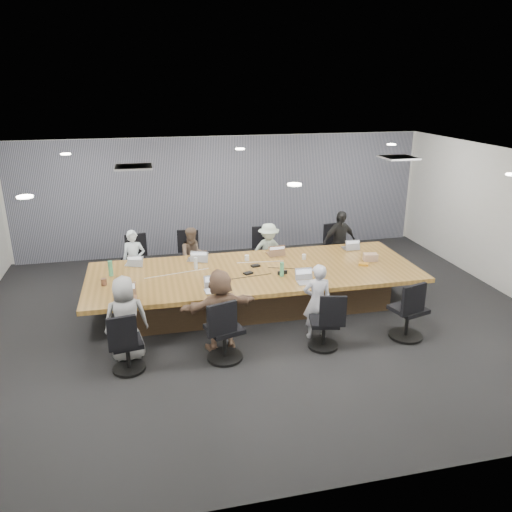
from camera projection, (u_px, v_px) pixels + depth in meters
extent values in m
cube|color=black|center=(261.00, 319.00, 8.91)|extent=(10.00, 8.00, 0.00)
cube|color=white|center=(262.00, 161.00, 7.98)|extent=(10.00, 8.00, 0.00)
cube|color=beige|center=(223.00, 195.00, 12.12)|extent=(10.00, 0.00, 2.80)
cube|color=beige|center=(358.00, 370.00, 4.77)|extent=(10.00, 0.00, 2.80)
cube|color=slate|center=(224.00, 195.00, 12.05)|extent=(9.80, 0.04, 2.80)
cube|color=#4C3623|center=(255.00, 291.00, 9.26)|extent=(4.80, 1.40, 0.66)
cube|color=olive|center=(255.00, 272.00, 9.14)|extent=(6.00, 2.20, 0.08)
imported|color=silver|center=(134.00, 261.00, 9.95)|extent=(0.49, 0.36, 1.25)
cube|color=#B2B2B7|center=(133.00, 264.00, 9.40)|extent=(0.33, 0.27, 0.02)
imported|color=brown|center=(194.00, 257.00, 10.20)|extent=(0.65, 0.54, 1.23)
cube|color=#B2B2B7|center=(196.00, 259.00, 9.65)|extent=(0.38, 0.31, 0.02)
imported|color=#B6CBB6|center=(268.00, 251.00, 10.54)|extent=(0.79, 0.46, 1.22)
cube|color=#8C6647|center=(275.00, 253.00, 9.98)|extent=(0.35, 0.25, 0.02)
imported|color=black|center=(339.00, 242.00, 10.84)|extent=(0.87, 0.50, 1.40)
cube|color=#B2B2B7|center=(349.00, 248.00, 10.32)|extent=(0.30, 0.21, 0.02)
imported|color=gray|center=(126.00, 319.00, 7.43)|extent=(0.69, 0.48, 1.33)
cube|color=#8C6647|center=(126.00, 299.00, 7.91)|extent=(0.35, 0.24, 0.02)
imported|color=brown|center=(220.00, 310.00, 7.73)|extent=(1.27, 0.56, 1.32)
cube|color=#B2B2B7|center=(215.00, 291.00, 8.21)|extent=(0.35, 0.25, 0.02)
imported|color=#B6B6C1|center=(317.00, 301.00, 8.07)|extent=(0.50, 0.36, 1.28)
cube|color=#B2B2B7|center=(307.00, 283.00, 8.54)|extent=(0.31, 0.22, 0.02)
cylinder|color=#469967|center=(111.00, 268.00, 8.82)|extent=(0.10, 0.10, 0.28)
cylinder|color=#469967|center=(282.00, 269.00, 8.81)|extent=(0.07, 0.07, 0.26)
cylinder|color=silver|center=(196.00, 263.00, 9.15)|extent=(0.07, 0.07, 0.22)
cylinder|color=white|center=(247.00, 258.00, 9.60)|extent=(0.10, 0.10, 0.11)
cylinder|color=white|center=(304.00, 257.00, 9.67)|extent=(0.08, 0.08, 0.10)
cylinder|color=brown|center=(104.00, 282.00, 8.44)|extent=(0.12, 0.12, 0.12)
cube|color=black|center=(248.00, 273.00, 8.94)|extent=(0.19, 0.16, 0.03)
cube|color=black|center=(255.00, 266.00, 9.30)|extent=(0.18, 0.14, 0.03)
cube|color=black|center=(282.00, 273.00, 8.92)|extent=(0.18, 0.08, 0.07)
cube|color=tan|center=(370.00, 257.00, 9.58)|extent=(0.28, 0.20, 0.14)
cube|color=#C27A18|center=(364.00, 264.00, 9.37)|extent=(0.21, 0.19, 0.04)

